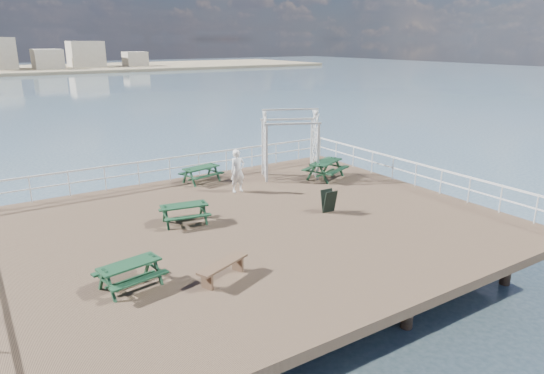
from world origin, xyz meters
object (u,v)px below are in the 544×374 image
(picnic_table_b, at_px, (201,171))
(picnic_table_c, at_px, (326,166))
(person, at_px, (238,171))
(picnic_table_d, at_px, (130,270))
(picnic_table_a, at_px, (184,210))
(flat_bench_near, at_px, (223,267))
(trellis_arbor, at_px, (290,147))

(picnic_table_b, bearing_deg, picnic_table_c, -38.29)
(picnic_table_b, distance_m, person, 2.35)
(picnic_table_d, bearing_deg, picnic_table_a, 39.49)
(picnic_table_c, bearing_deg, person, 151.64)
(picnic_table_a, height_order, flat_bench_near, picnic_table_a)
(picnic_table_d, bearing_deg, picnic_table_c, 16.39)
(picnic_table_c, xyz_separation_m, picnic_table_d, (-10.99, -5.46, -0.10))
(flat_bench_near, relative_size, trellis_arbor, 0.53)
(picnic_table_a, distance_m, picnic_table_c, 8.15)
(picnic_table_c, height_order, flat_bench_near, picnic_table_c)
(picnic_table_a, relative_size, picnic_table_d, 1.01)
(picnic_table_c, relative_size, person, 1.28)
(picnic_table_c, bearing_deg, picnic_table_a, 169.81)
(trellis_arbor, relative_size, person, 1.76)
(picnic_table_a, distance_m, person, 4.12)
(picnic_table_a, xyz_separation_m, picnic_table_d, (-3.06, -3.58, -0.01))
(picnic_table_b, height_order, picnic_table_d, picnic_table_b)
(flat_bench_near, bearing_deg, picnic_table_b, 46.33)
(picnic_table_b, distance_m, picnic_table_c, 5.82)
(flat_bench_near, bearing_deg, picnic_table_a, 57.65)
(picnic_table_a, xyz_separation_m, flat_bench_near, (-0.81, -4.53, -0.14))
(picnic_table_c, height_order, person, person)
(picnic_table_a, bearing_deg, picnic_table_b, 68.80)
(picnic_table_b, relative_size, person, 1.03)
(picnic_table_a, relative_size, flat_bench_near, 1.06)
(picnic_table_c, distance_m, person, 4.54)
(picnic_table_a, height_order, picnic_table_d, picnic_table_a)
(person, bearing_deg, flat_bench_near, -123.19)
(picnic_table_a, relative_size, trellis_arbor, 0.56)
(picnic_table_b, relative_size, trellis_arbor, 0.58)
(picnic_table_b, xyz_separation_m, picnic_table_c, (5.21, -2.59, 0.08))
(picnic_table_a, distance_m, flat_bench_near, 4.61)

